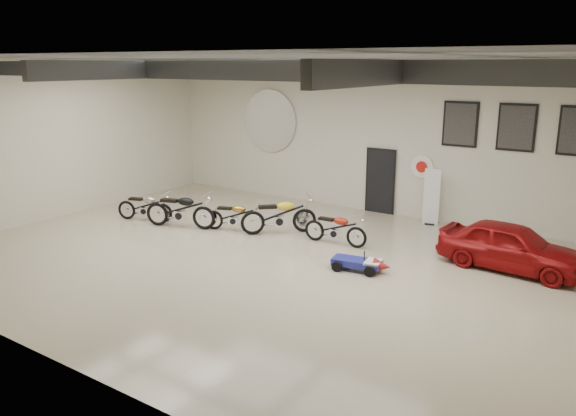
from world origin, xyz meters
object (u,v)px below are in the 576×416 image
Objects in this scene: go_kart at (362,261)px; banner_stand at (432,196)px; motorcycle_silver at (145,206)px; motorcycle_yellow at (279,215)px; motorcycle_red at (335,228)px; motorcycle_black at (180,209)px; motorcycle_gold at (234,215)px; vintage_car at (511,246)px.

banner_stand is at bearing 81.30° from go_kart.
motorcycle_silver is 1.28× the size of go_kart.
motorcycle_yellow is 1.88m from motorcycle_red.
motorcycle_silver is 1.01× the size of motorcycle_red.
motorcycle_yellow reaches higher than go_kart.
banner_stand is 0.97× the size of motorcycle_silver.
motorcycle_black reaches higher than motorcycle_gold.
motorcycle_gold is (3.05, 0.71, -0.01)m from motorcycle_silver.
motorcycle_yellow is (4.31, 1.25, 0.09)m from motorcycle_silver.
motorcycle_yellow is (-3.37, -3.39, -0.33)m from banner_stand.
motorcycle_red is (3.14, 0.56, 0.00)m from motorcycle_gold.
banner_stand is at bearing 52.81° from vintage_car.
motorcycle_yellow is (1.26, 0.54, 0.10)m from motorcycle_gold.
go_kart is 3.63m from vintage_car.
motorcycle_gold is 7.71m from vintage_car.
motorcycle_red is (1.88, 0.03, -0.09)m from motorcycle_yellow.
banner_stand is 0.52× the size of vintage_car.
motorcycle_red is 4.53m from vintage_car.
motorcycle_silver is 4.49m from motorcycle_yellow.
vintage_car is (10.67, 1.94, 0.10)m from motorcycle_silver.
motorcycle_gold is at bearing 3.97° from motorcycle_black.
banner_stand is at bearing 0.98° from motorcycle_yellow.
motorcycle_yellow is 3.73m from go_kart.
motorcycle_red is at bearing -122.94° from banner_stand.
motorcycle_black is 1.21× the size of motorcycle_red.
motorcycle_gold is at bearing -148.72° from banner_stand.
vintage_car reaches higher than go_kart.
motorcycle_yellow reaches higher than motorcycle_red.
go_kart is 0.42× the size of vintage_car.
go_kart is at bearing -46.48° from motorcycle_red.
motorcycle_yellow reaches higher than motorcycle_gold.
motorcycle_black is 3.07m from motorcycle_yellow.
banner_stand is at bearing 19.95° from motorcycle_gold.
motorcycle_red reaches higher than motorcycle_gold.
vintage_car is at bearing -8.18° from motorcycle_silver.
motorcycle_red is 0.53× the size of vintage_car.
motorcycle_black reaches higher than motorcycle_silver.
motorcycle_yellow is 1.20× the size of motorcycle_red.
motorcycle_red is at bearing -43.41° from motorcycle_yellow.
go_kart is (3.43, -1.43, -0.31)m from motorcycle_yellow.
motorcycle_silver is 3.14m from motorcycle_gold.
motorcycle_silver is at bearing 164.95° from motorcycle_black.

